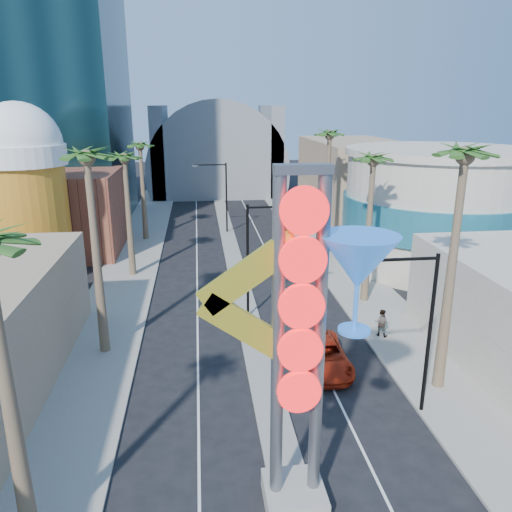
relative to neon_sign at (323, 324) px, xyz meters
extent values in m
cube|color=gray|center=(-10.32, 32.04, -7.23)|extent=(5.00, 100.00, 0.15)
cube|color=gray|center=(8.68, 32.04, -7.23)|extent=(5.00, 100.00, 0.15)
cube|color=gray|center=(-0.82, 35.04, -7.23)|extent=(1.60, 84.00, 0.15)
cube|color=black|center=(-22.82, 49.04, 17.69)|extent=(20.00, 20.00, 50.00)
cube|color=brown|center=(-16.82, 35.04, -3.31)|extent=(10.00, 10.00, 8.00)
cube|color=#9A8363|center=(15.18, 45.04, -2.31)|extent=(10.00, 20.00, 10.00)
cylinder|color=#B37717|center=(-17.82, 27.04, -2.31)|extent=(6.40, 6.40, 10.00)
cylinder|color=white|center=(-17.82, 27.04, 3.09)|extent=(7.00, 7.00, 1.60)
sphere|color=white|center=(-17.82, 27.04, 3.89)|extent=(6.60, 6.60, 6.60)
cylinder|color=#B5AA99|center=(17.18, 27.04, -2.31)|extent=(16.00, 16.00, 10.00)
cylinder|color=teal|center=(17.18, 27.04, -2.31)|extent=(16.60, 16.60, 3.00)
cylinder|color=#B5AA99|center=(17.18, 27.04, 2.99)|extent=(16.60, 16.60, 0.60)
cylinder|color=slate|center=(-0.82, 69.04, -3.31)|extent=(22.00, 16.00, 22.00)
cube|color=slate|center=(-9.82, 69.04, -0.31)|extent=(2.00, 16.00, 14.00)
cube|color=slate|center=(8.18, 69.04, -0.31)|extent=(2.00, 16.00, 14.00)
cube|color=gray|center=(-0.82, 0.04, -6.91)|extent=(2.20, 2.20, 0.80)
cylinder|color=slate|center=(-1.52, 0.04, -0.81)|extent=(0.44, 0.44, 12.00)
cylinder|color=slate|center=(-0.12, 0.04, -0.81)|extent=(0.44, 0.44, 12.00)
cube|color=slate|center=(-0.82, 0.04, 5.09)|extent=(1.80, 0.50, 0.30)
cylinder|color=red|center=(-0.82, -0.31, 3.89)|extent=(1.50, 0.25, 1.50)
cylinder|color=red|center=(-0.82, -0.31, 2.34)|extent=(1.50, 0.25, 1.50)
cylinder|color=red|center=(-0.82, -0.31, 0.79)|extent=(1.50, 0.25, 1.50)
cylinder|color=red|center=(-0.82, -0.31, -0.76)|extent=(1.50, 0.25, 1.50)
cylinder|color=red|center=(-0.82, -0.31, -2.31)|extent=(1.50, 0.25, 1.50)
cube|color=gold|center=(-2.42, 0.04, 1.89)|extent=(3.47, 0.25, 2.80)
cube|color=gold|center=(-2.42, 0.04, -0.11)|extent=(3.47, 0.25, 2.80)
cone|color=blue|center=(1.08, 0.04, 2.09)|extent=(2.60, 2.60, 1.80)
cylinder|color=blue|center=(1.08, 0.04, 0.49)|extent=(0.16, 0.16, 1.60)
cylinder|color=blue|center=(1.08, 0.04, -0.31)|extent=(1.10, 1.10, 0.12)
cylinder|color=black|center=(-0.82, 17.04, -3.31)|extent=(0.18, 0.18, 8.00)
cube|color=black|center=(0.98, 17.04, 0.49)|extent=(3.60, 0.12, 0.12)
cube|color=slate|center=(2.58, 17.04, 0.39)|extent=(0.60, 0.25, 0.18)
cylinder|color=black|center=(-0.82, 41.04, -3.31)|extent=(0.18, 0.18, 8.00)
cube|color=black|center=(-2.62, 41.04, 0.49)|extent=(3.60, 0.12, 0.12)
cube|color=slate|center=(-4.22, 41.04, 0.39)|extent=(0.60, 0.25, 0.18)
cylinder|color=black|center=(6.38, 5.04, -3.31)|extent=(0.18, 0.18, 8.00)
cube|color=black|center=(4.76, 5.04, 0.49)|extent=(3.24, 0.12, 0.12)
cube|color=slate|center=(3.32, 5.04, 0.39)|extent=(0.60, 0.25, 0.18)
cylinder|color=brown|center=(-9.82, -0.96, -2.06)|extent=(0.40, 0.40, 10.50)
cylinder|color=brown|center=(-9.82, 13.04, -1.56)|extent=(0.40, 0.40, 11.50)
sphere|color=#27501A|center=(-9.82, 13.04, 4.19)|extent=(2.40, 2.40, 2.40)
cylinder|color=brown|center=(-9.82, 27.04, -2.31)|extent=(0.40, 0.40, 10.00)
sphere|color=#27501A|center=(-9.82, 27.04, 2.69)|extent=(2.40, 2.40, 2.40)
cylinder|color=brown|center=(-9.82, 39.04, -2.31)|extent=(0.40, 0.40, 10.00)
sphere|color=#27501A|center=(-9.82, 39.04, 2.69)|extent=(2.40, 2.40, 2.40)
cylinder|color=brown|center=(8.18, 7.04, -1.31)|extent=(0.40, 0.40, 12.00)
sphere|color=#27501A|center=(8.18, 7.04, 4.69)|extent=(2.40, 2.40, 2.40)
cylinder|color=brown|center=(8.18, 19.04, -2.06)|extent=(0.40, 0.40, 10.50)
sphere|color=#27501A|center=(8.18, 19.04, 3.19)|extent=(2.40, 2.40, 2.40)
cylinder|color=brown|center=(8.18, 31.04, -1.56)|extent=(0.40, 0.40, 11.50)
sphere|color=#27501A|center=(8.18, 31.04, 4.19)|extent=(2.40, 2.40, 2.40)
imported|color=#B1240D|center=(2.71, 9.77, -6.54)|extent=(2.71, 5.62, 1.54)
imported|color=gray|center=(7.24, 12.99, -6.27)|extent=(1.10, 1.04, 1.78)
camera|label=1|loc=(-3.96, -14.74, 6.97)|focal=35.00mm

